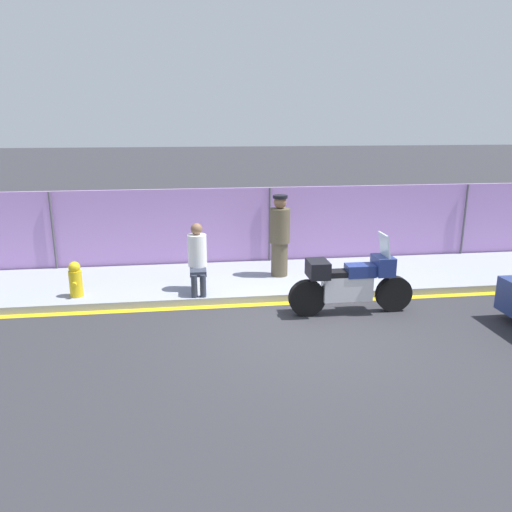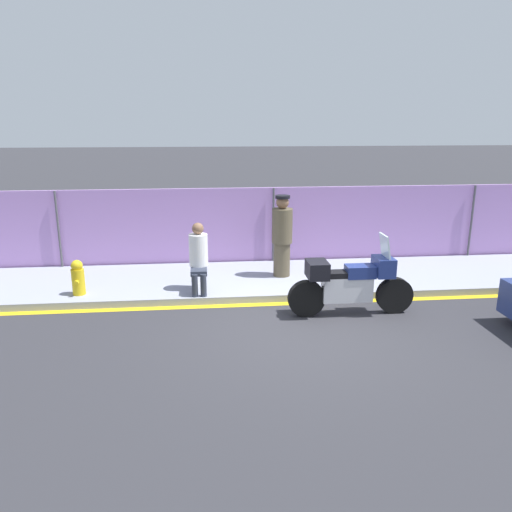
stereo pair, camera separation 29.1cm
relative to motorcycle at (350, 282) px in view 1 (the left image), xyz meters
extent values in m
plane|color=#2D2D33|center=(-0.97, -0.60, -0.60)|extent=(120.00, 120.00, 0.00)
cube|color=#8E93A3|center=(-0.97, 1.98, -0.53)|extent=(36.73, 2.48, 0.14)
cube|color=gold|center=(-0.97, 0.65, -0.60)|extent=(36.73, 0.18, 0.01)
cube|color=#AD7FC6|center=(-0.97, 3.31, 0.35)|extent=(34.90, 0.08, 1.90)
cylinder|color=#4C4C51|center=(-5.91, 3.21, 0.35)|extent=(0.05, 0.05, 1.90)
cylinder|color=#4C4C51|center=(-0.97, 3.21, 0.35)|extent=(0.05, 0.05, 1.90)
cylinder|color=#4C4C51|center=(3.98, 3.21, 0.35)|extent=(0.05, 0.05, 1.90)
cylinder|color=black|center=(0.84, 0.00, -0.26)|extent=(0.67, 0.14, 0.67)
cylinder|color=black|center=(-0.80, 0.00, -0.26)|extent=(0.67, 0.14, 0.67)
cube|color=silver|center=(-0.06, 0.00, -0.10)|extent=(0.90, 0.28, 0.46)
cube|color=navy|center=(0.17, 0.00, 0.22)|extent=(0.52, 0.31, 0.22)
cube|color=black|center=(-0.16, 0.00, 0.18)|extent=(0.60, 0.28, 0.10)
cube|color=navy|center=(0.60, 0.00, 0.30)|extent=(0.32, 0.48, 0.34)
cube|color=silver|center=(0.60, 0.00, 0.68)|extent=(0.11, 0.42, 0.42)
cube|color=black|center=(-0.62, 0.00, 0.28)|extent=(0.36, 0.50, 0.30)
cylinder|color=brown|center=(-0.94, 2.02, -0.09)|extent=(0.36, 0.36, 0.74)
cylinder|color=brown|center=(-0.94, 2.02, 0.65)|extent=(0.44, 0.44, 0.74)
sphere|color=brown|center=(-0.94, 2.02, 1.16)|extent=(0.27, 0.27, 0.27)
cylinder|color=black|center=(-0.94, 2.02, 1.27)|extent=(0.31, 0.31, 0.06)
cylinder|color=#2D3342|center=(-2.80, 0.85, -0.23)|extent=(0.12, 0.12, 0.45)
cylinder|color=#2D3342|center=(-2.64, 0.85, -0.23)|extent=(0.12, 0.12, 0.45)
cube|color=#2D3342|center=(-2.72, 1.07, -0.01)|extent=(0.32, 0.45, 0.10)
cylinder|color=white|center=(-2.72, 1.29, 0.36)|extent=(0.37, 0.37, 0.63)
sphere|color=brown|center=(-2.72, 1.29, 0.79)|extent=(0.23, 0.23, 0.23)
cylinder|color=gold|center=(-5.06, 1.21, -0.20)|extent=(0.25, 0.25, 0.51)
sphere|color=gold|center=(-5.06, 1.21, 0.13)|extent=(0.22, 0.22, 0.22)
cylinder|color=gold|center=(-5.06, 1.07, -0.17)|extent=(0.09, 0.10, 0.09)
camera|label=1|loc=(-2.83, -8.27, 2.84)|focal=35.00mm
camera|label=2|loc=(-2.55, -8.30, 2.84)|focal=35.00mm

